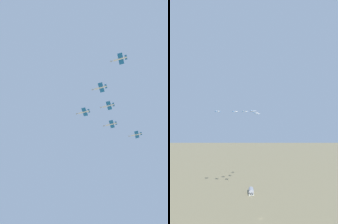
% 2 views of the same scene
% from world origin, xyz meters
% --- Properties ---
extents(ground_plane, '(2000.00, 2000.00, 0.00)m').
position_xyz_m(ground_plane, '(0.00, 0.00, 0.00)').
color(ground_plane, '#7A7051').
extents(hangar, '(15.67, 11.92, 9.50)m').
position_xyz_m(hangar, '(69.40, -7.11, 4.11)').
color(hangar, '#999E93').
rests_on(hangar, ground_plane).
extents(jet_lead, '(10.62, 8.15, 2.22)m').
position_xyz_m(jet_lead, '(-7.45, 12.25, 136.59)').
color(jet_lead, white).
extents(jet_port_inner, '(10.62, 8.15, 2.22)m').
position_xyz_m(jet_port_inner, '(14.00, 2.38, 136.44)').
color(jet_port_inner, white).
extents(jet_starboard_inner, '(10.62, 8.15, 2.22)m').
position_xyz_m(jet_starboard_inner, '(2.42, 33.70, 136.09)').
color(jet_starboard_inner, white).
extents(jet_port_outer, '(10.62, 8.15, 2.22)m').
position_xyz_m(jet_port_outer, '(9.78, 18.62, 137.25)').
color(jet_port_outer, white).
extents(jet_starboard_outer, '(10.62, 8.15, 2.22)m').
position_xyz_m(jet_starboard_outer, '(35.44, -7.49, 136.46)').
color(jet_starboard_outer, white).
extents(jet_center_rear, '(10.62, 8.15, 2.22)m').
position_xyz_m(jet_center_rear, '(12.29, 55.14, 136.68)').
color(jet_center_rear, white).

